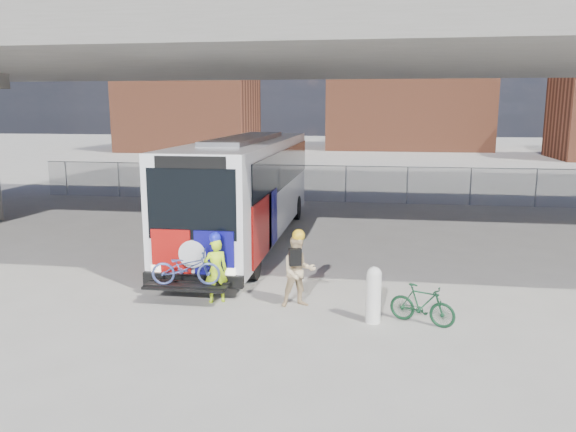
% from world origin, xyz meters
% --- Properties ---
extents(ground, '(160.00, 160.00, 0.00)m').
position_xyz_m(ground, '(0.00, 0.00, 0.00)').
color(ground, '#9E9991').
rests_on(ground, ground).
extents(bus, '(2.67, 12.96, 3.69)m').
position_xyz_m(bus, '(-2.00, 3.08, 2.11)').
color(bus, silver).
rests_on(bus, ground).
extents(overpass, '(40.00, 16.00, 7.95)m').
position_xyz_m(overpass, '(0.00, 4.00, 6.54)').
color(overpass, '#605E59').
rests_on(overpass, ground).
extents(chainlink_fence, '(30.00, 0.06, 30.00)m').
position_xyz_m(chainlink_fence, '(0.00, 12.00, 1.42)').
color(chainlink_fence, gray).
rests_on(chainlink_fence, ground).
extents(brick_buildings, '(54.00, 22.00, 12.00)m').
position_xyz_m(brick_buildings, '(1.23, 48.23, 5.42)').
color(brick_buildings, brown).
rests_on(brick_buildings, ground).
extents(smokestack, '(2.20, 2.20, 25.00)m').
position_xyz_m(smokestack, '(14.00, 55.00, 12.50)').
color(smokestack, brown).
rests_on(smokestack, ground).
extents(bollard, '(0.33, 0.33, 1.26)m').
position_xyz_m(bollard, '(2.43, -4.01, 0.68)').
color(bollard, silver).
rests_on(bollard, ground).
extents(cyclist_hivis, '(0.68, 0.60, 1.73)m').
position_xyz_m(cyclist_hivis, '(-1.34, -3.25, 0.83)').
color(cyclist_hivis, '#CBFF1A').
rests_on(cyclist_hivis, ground).
extents(cyclist_tan, '(1.01, 0.90, 1.87)m').
position_xyz_m(cyclist_tan, '(0.67, -3.26, 0.88)').
color(cyclist_tan, '#D2B386').
rests_on(cyclist_tan, ground).
extents(bike_parked, '(1.51, 0.96, 0.88)m').
position_xyz_m(bike_parked, '(3.48, -3.95, 0.44)').
color(bike_parked, '#133C22').
rests_on(bike_parked, ground).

